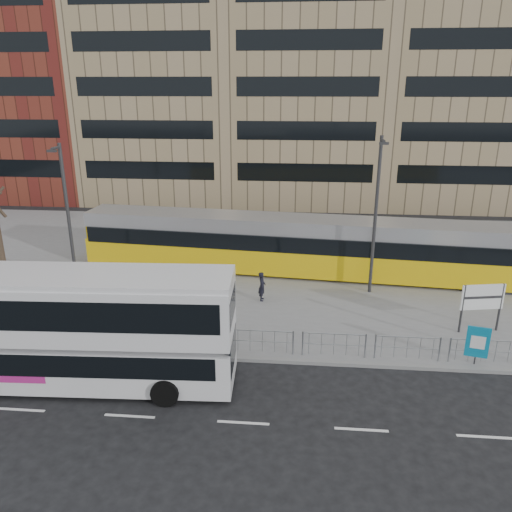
# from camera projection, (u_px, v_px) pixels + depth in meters

# --- Properties ---
(ground) EXTENTS (120.00, 120.00, 0.00)m
(ground) POSITION_uv_depth(u_px,v_px,m) (207.00, 359.00, 21.02)
(ground) COLOR black
(ground) RESTS_ON ground
(plaza) EXTENTS (64.00, 24.00, 0.15)m
(plaza) POSITION_uv_depth(u_px,v_px,m) (241.00, 262.00, 32.29)
(plaza) COLOR slate
(plaza) RESTS_ON ground
(kerb) EXTENTS (64.00, 0.25, 0.17)m
(kerb) POSITION_uv_depth(u_px,v_px,m) (207.00, 357.00, 21.04)
(kerb) COLOR gray
(kerb) RESTS_ON ground
(building_row) EXTENTS (70.40, 18.40, 31.20)m
(building_row) POSITION_uv_depth(u_px,v_px,m) (282.00, 63.00, 48.94)
(building_row) COLOR maroon
(building_row) RESTS_ON ground
(pedestrian_barrier) EXTENTS (32.07, 0.07, 1.10)m
(pedestrian_barrier) POSITION_uv_depth(u_px,v_px,m) (255.00, 335.00, 21.00)
(pedestrian_barrier) COLOR #989BA0
(pedestrian_barrier) RESTS_ON plaza
(road_markings) EXTENTS (62.00, 0.12, 0.01)m
(road_markings) POSITION_uv_depth(u_px,v_px,m) (214.00, 421.00, 17.17)
(road_markings) COLOR white
(road_markings) RESTS_ON ground
(double_decker_bus) EXTENTS (11.42, 3.28, 4.52)m
(double_decker_bus) POSITION_uv_depth(u_px,v_px,m) (82.00, 326.00, 18.62)
(double_decker_bus) COLOR silver
(double_decker_bus) RESTS_ON ground
(tram) EXTENTS (29.16, 5.45, 3.42)m
(tram) POSITION_uv_depth(u_px,v_px,m) (323.00, 247.00, 29.52)
(tram) COLOR yellow
(tram) RESTS_ON plaza
(station_sign) EXTENTS (2.00, 0.46, 2.32)m
(station_sign) POSITION_uv_depth(u_px,v_px,m) (482.00, 299.00, 22.60)
(station_sign) COLOR #2D2D30
(station_sign) RESTS_ON plaza
(ad_panel) EXTENTS (0.88, 0.26, 1.67)m
(ad_panel) POSITION_uv_depth(u_px,v_px,m) (478.00, 343.00, 20.08)
(ad_panel) COLOR #2D2D30
(ad_panel) RESTS_ON plaza
(pedestrian) EXTENTS (0.39, 0.58, 1.57)m
(pedestrian) POSITION_uv_depth(u_px,v_px,m) (262.00, 286.00, 26.19)
(pedestrian) COLOR black
(pedestrian) RESTS_ON plaza
(traffic_light_west) EXTENTS (0.20, 0.23, 3.10)m
(traffic_light_west) POSITION_uv_depth(u_px,v_px,m) (43.00, 302.00, 21.41)
(traffic_light_west) COLOR #2D2D30
(traffic_light_west) RESTS_ON plaza
(lamp_post_west) EXTENTS (0.45, 1.04, 8.02)m
(lamp_post_west) POSITION_uv_depth(u_px,v_px,m) (67.00, 213.00, 26.45)
(lamp_post_west) COLOR #2D2D30
(lamp_post_west) RESTS_ON plaza
(lamp_post_east) EXTENTS (0.45, 1.04, 8.43)m
(lamp_post_east) POSITION_uv_depth(u_px,v_px,m) (376.00, 211.00, 25.97)
(lamp_post_east) COLOR #2D2D30
(lamp_post_east) RESTS_ON plaza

